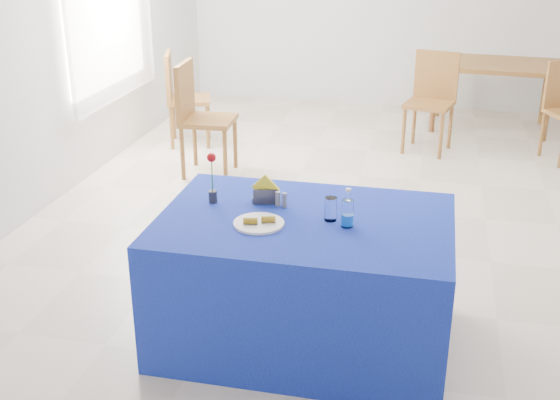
{
  "coord_description": "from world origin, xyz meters",
  "views": [
    {
      "loc": [
        0.62,
        -5.44,
        2.31
      ],
      "look_at": [
        -0.12,
        -2.15,
        0.92
      ],
      "focal_mm": 45.0,
      "sensor_mm": 36.0,
      "label": 1
    }
  ],
  "objects_px": {
    "oak_table": "(493,69)",
    "chair_win_b": "(180,92)",
    "blue_table": "(304,280)",
    "chair_bg_left": "(432,94)",
    "water_bottle": "(347,214)",
    "chair_win_a": "(198,111)",
    "plate": "(259,223)"
  },
  "relations": [
    {
      "from": "oak_table",
      "to": "chair_win_a",
      "type": "distance_m",
      "value": 3.5
    },
    {
      "from": "blue_table",
      "to": "water_bottle",
      "type": "bearing_deg",
      "value": -12.17
    },
    {
      "from": "plate",
      "to": "blue_table",
      "type": "xyz_separation_m",
      "value": [
        0.23,
        0.14,
        -0.39
      ]
    },
    {
      "from": "oak_table",
      "to": "chair_bg_left",
      "type": "xyz_separation_m",
      "value": [
        -0.64,
        -0.93,
        -0.1
      ]
    },
    {
      "from": "water_bottle",
      "to": "chair_win_a",
      "type": "distance_m",
      "value": 3.11
    },
    {
      "from": "blue_table",
      "to": "chair_win_a",
      "type": "bearing_deg",
      "value": 120.38
    },
    {
      "from": "water_bottle",
      "to": "oak_table",
      "type": "bearing_deg",
      "value": 77.88
    },
    {
      "from": "blue_table",
      "to": "oak_table",
      "type": "bearing_deg",
      "value": 75.03
    },
    {
      "from": "oak_table",
      "to": "chair_bg_left",
      "type": "distance_m",
      "value": 1.14
    },
    {
      "from": "chair_bg_left",
      "to": "chair_win_a",
      "type": "relative_size",
      "value": 0.96
    },
    {
      "from": "water_bottle",
      "to": "chair_win_a",
      "type": "xyz_separation_m",
      "value": [
        -1.72,
        2.59,
        -0.22
      ]
    },
    {
      "from": "plate",
      "to": "oak_table",
      "type": "relative_size",
      "value": 0.18
    },
    {
      "from": "plate",
      "to": "oak_table",
      "type": "distance_m",
      "value": 5.06
    },
    {
      "from": "water_bottle",
      "to": "chair_win_b",
      "type": "relative_size",
      "value": 0.22
    },
    {
      "from": "oak_table",
      "to": "chair_win_b",
      "type": "xyz_separation_m",
      "value": [
        -3.22,
        -1.34,
        -0.11
      ]
    },
    {
      "from": "oak_table",
      "to": "chair_win_b",
      "type": "bearing_deg",
      "value": -157.45
    },
    {
      "from": "chair_win_a",
      "to": "water_bottle",
      "type": "bearing_deg",
      "value": -149.24
    },
    {
      "from": "chair_bg_left",
      "to": "chair_win_b",
      "type": "xyz_separation_m",
      "value": [
        -2.58,
        -0.4,
        -0.02
      ]
    },
    {
      "from": "chair_win_b",
      "to": "oak_table",
      "type": "bearing_deg",
      "value": -84.87
    },
    {
      "from": "blue_table",
      "to": "chair_bg_left",
      "type": "xyz_separation_m",
      "value": [
        0.61,
        3.77,
        0.2
      ]
    },
    {
      "from": "oak_table",
      "to": "chair_win_b",
      "type": "height_order",
      "value": "chair_win_b"
    },
    {
      "from": "chair_bg_left",
      "to": "blue_table",
      "type": "bearing_deg",
      "value": -85.79
    },
    {
      "from": "plate",
      "to": "water_bottle",
      "type": "xyz_separation_m",
      "value": [
        0.46,
        0.08,
        0.06
      ]
    },
    {
      "from": "oak_table",
      "to": "plate",
      "type": "bearing_deg",
      "value": -107.05
    },
    {
      "from": "blue_table",
      "to": "oak_table",
      "type": "xyz_separation_m",
      "value": [
        1.26,
        4.7,
        0.3
      ]
    },
    {
      "from": "blue_table",
      "to": "chair_win_b",
      "type": "distance_m",
      "value": 3.9
    },
    {
      "from": "oak_table",
      "to": "chair_win_a",
      "type": "bearing_deg",
      "value": -141.68
    },
    {
      "from": "plate",
      "to": "chair_win_a",
      "type": "xyz_separation_m",
      "value": [
        -1.26,
        2.67,
        -0.16
      ]
    },
    {
      "from": "chair_bg_left",
      "to": "chair_win_a",
      "type": "xyz_separation_m",
      "value": [
        -2.1,
        -1.23,
        0.03
      ]
    },
    {
      "from": "chair_win_b",
      "to": "water_bottle",
      "type": "bearing_deg",
      "value": -164.61
    },
    {
      "from": "chair_win_b",
      "to": "plate",
      "type": "bearing_deg",
      "value": -171.0
    },
    {
      "from": "plate",
      "to": "chair_win_b",
      "type": "xyz_separation_m",
      "value": [
        -1.74,
        3.5,
        -0.2
      ]
    }
  ]
}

